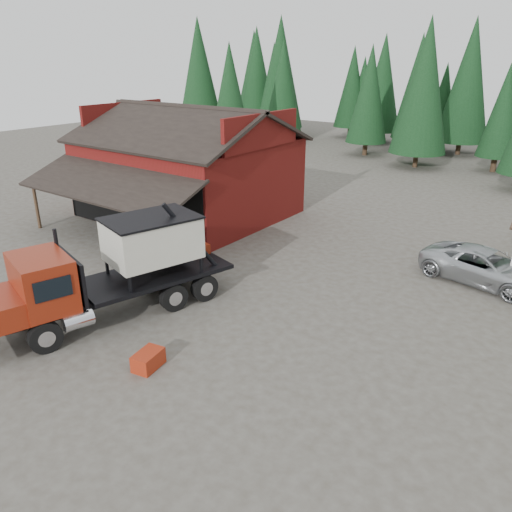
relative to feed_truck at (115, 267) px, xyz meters
The scene contains 8 objects.
ground 4.63m from the feed_truck, 32.31° to the left, with size 120.00×120.00×0.00m, color #484238.
red_barn 14.26m from the feed_truck, 121.83° to the left, with size 12.80×13.63×7.18m.
conifer_backdrop 44.39m from the feed_truck, 85.49° to the left, with size 76.00×16.00×16.00m, color black, non-canonical shape.
near_pine_a 35.69m from the feed_truck, 121.51° to the left, with size 4.40×4.40×11.40m.
near_pine_d 36.59m from the feed_truck, 90.82° to the left, with size 5.28×5.28×13.40m.
feed_truck is the anchor object (origin of this frame).
silver_car 16.81m from the feed_truck, 46.74° to the left, with size 2.71×5.89×1.64m, color #B5B9BE.
equip_box 4.74m from the feed_truck, 26.87° to the right, with size 0.70×1.10×0.60m, color maroon.
Camera 1 is at (12.06, -13.72, 10.04)m, focal length 35.00 mm.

